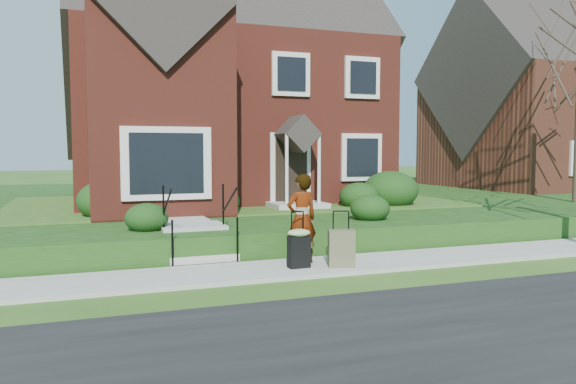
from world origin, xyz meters
name	(u,v)px	position (x,y,z in m)	size (l,w,h in m)	color
ground	(338,267)	(0.00, 0.00, 0.00)	(120.00, 120.00, 0.00)	#2D5119
street	(523,351)	(0.00, -5.00, 0.01)	(60.00, 6.00, 0.01)	black
sidewalk	(338,265)	(0.00, 0.00, 0.04)	(60.00, 1.60, 0.08)	#9E9B93
terrace	(313,200)	(4.00, 10.90, 0.30)	(44.00, 20.00, 0.60)	#17340E
walkway	(173,214)	(-2.50, 5.00, 0.63)	(1.20, 6.00, 0.06)	#9E9B93
main_house	(217,66)	(-0.21, 9.61, 5.26)	(10.40, 10.20, 9.40)	maroon
neighbour_house	(546,88)	(16.00, 11.00, 5.25)	(9.40, 8.00, 9.20)	brown
front_steps	(196,237)	(-2.50, 1.84, 0.47)	(1.40, 2.02, 1.50)	#9E9B93
foundation_shrubs	(288,193)	(0.71, 4.83, 1.11)	(10.07, 4.31, 1.21)	black
woman	(302,219)	(-0.69, 0.26, 0.97)	(0.65, 0.43, 1.78)	#999999
suitcase_black	(299,246)	(-0.90, -0.14, 0.50)	(0.47, 0.40, 1.09)	black
suitcase_olive	(341,248)	(-0.11, -0.36, 0.44)	(0.56, 0.41, 1.09)	brown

